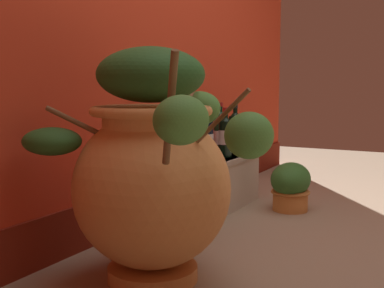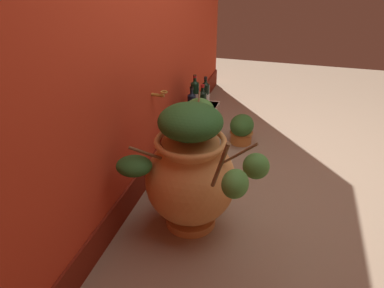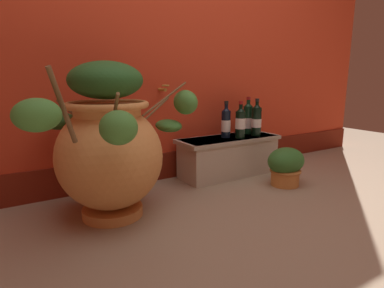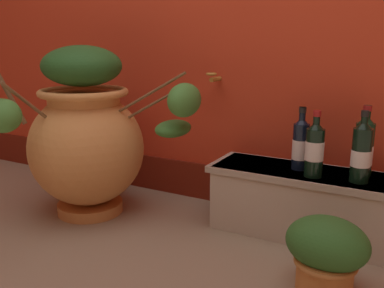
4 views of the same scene
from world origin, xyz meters
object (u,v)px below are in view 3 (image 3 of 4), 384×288
at_px(wine_bottle_left, 257,119).
at_px(wine_bottle_right, 226,122).
at_px(wine_bottle_middle, 248,118).
at_px(potted_shrub, 286,166).
at_px(wine_bottle_back, 240,122).
at_px(terracotta_urn, 110,144).

xyz_separation_m(wine_bottle_left, wine_bottle_right, (-0.27, 0.06, -0.01)).
bearing_deg(wine_bottle_middle, wine_bottle_right, -170.98).
relative_size(wine_bottle_left, wine_bottle_middle, 0.97).
bearing_deg(wine_bottle_middle, potted_shrub, -94.97).
distance_m(wine_bottle_left, wine_bottle_back, 0.19).
distance_m(terracotta_urn, wine_bottle_left, 1.30).
relative_size(terracotta_urn, potted_shrub, 3.63).
height_order(wine_bottle_left, wine_bottle_middle, wine_bottle_middle).
bearing_deg(potted_shrub, terracotta_urn, 173.30).
distance_m(wine_bottle_middle, wine_bottle_back, 0.22).
xyz_separation_m(wine_bottle_left, wine_bottle_back, (-0.18, -0.02, -0.00)).
height_order(wine_bottle_left, potted_shrub, wine_bottle_left).
distance_m(wine_bottle_left, potted_shrub, 0.48).
xyz_separation_m(wine_bottle_back, potted_shrub, (0.14, -0.35, -0.29)).
height_order(wine_bottle_middle, potted_shrub, wine_bottle_middle).
xyz_separation_m(terracotta_urn, wine_bottle_middle, (1.28, 0.33, 0.02)).
xyz_separation_m(wine_bottle_left, potted_shrub, (-0.04, -0.37, -0.29)).
distance_m(wine_bottle_left, wine_bottle_right, 0.27).
bearing_deg(wine_bottle_middle, terracotta_urn, -165.61).
xyz_separation_m(wine_bottle_middle, wine_bottle_back, (-0.18, -0.12, -0.00)).
distance_m(wine_bottle_middle, wine_bottle_right, 0.27).
distance_m(wine_bottle_middle, potted_shrub, 0.56).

